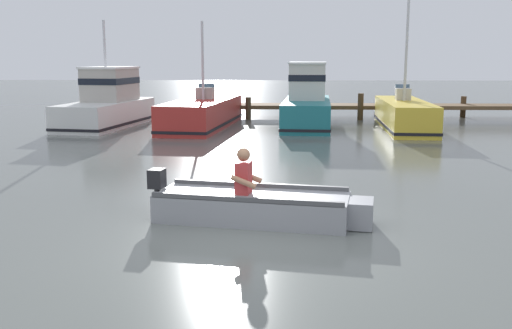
% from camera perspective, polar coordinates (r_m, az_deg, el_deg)
% --- Properties ---
extents(ground_plane, '(120.00, 120.00, 0.00)m').
position_cam_1_polar(ground_plane, '(8.19, -0.78, -8.01)').
color(ground_plane, slate).
extents(wooden_dock, '(15.11, 1.64, 1.13)m').
position_cam_1_polar(wooden_dock, '(25.86, 15.40, 5.60)').
color(wooden_dock, brown).
rests_on(wooden_dock, ground).
extents(rowboat_with_person, '(3.72, 1.65, 1.19)m').
position_cam_1_polar(rowboat_with_person, '(9.31, 0.07, -4.10)').
color(rowboat_with_person, gray).
rests_on(rowboat_with_person, ground).
extents(moored_boat_white, '(2.77, 5.56, 4.01)m').
position_cam_1_polar(moored_boat_white, '(22.90, -14.59, 5.83)').
color(moored_boat_white, white).
rests_on(moored_boat_white, ground).
extents(moored_boat_red, '(2.66, 6.56, 3.96)m').
position_cam_1_polar(moored_boat_red, '(21.90, -5.36, 5.04)').
color(moored_boat_red, '#B72D28').
rests_on(moored_boat_red, ground).
extents(moored_boat_teal, '(2.22, 5.94, 2.45)m').
position_cam_1_polar(moored_boat_teal, '(22.39, 5.11, 6.18)').
color(moored_boat_teal, '#1E727A').
rests_on(moored_boat_teal, ground).
extents(moored_boat_yellow, '(1.95, 6.15, 4.94)m').
position_cam_1_polar(moored_boat_yellow, '(22.01, 14.55, 4.78)').
color(moored_boat_yellow, gold).
rests_on(moored_boat_yellow, ground).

